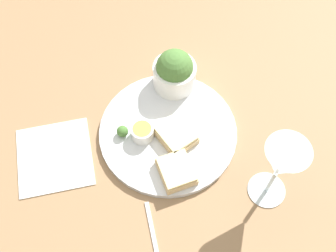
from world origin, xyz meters
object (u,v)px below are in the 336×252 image
object	(u,v)px
sauce_ramekin	(142,132)
napkin	(54,156)
cheese_toast_far	(176,171)
salad_bowl	(175,71)
fork	(156,248)
cheese_toast_near	(176,135)
wine_glass	(281,165)

from	to	relation	value
sauce_ramekin	napkin	world-z (taller)	sauce_ramekin
sauce_ramekin	cheese_toast_far	xyz separation A→B (m)	(0.11, 0.03, -0.00)
salad_bowl	cheese_toast_far	size ratio (longest dim) A/B	1.24
fork	sauce_ramekin	bearing A→B (deg)	163.53
salad_bowl	napkin	world-z (taller)	salad_bowl
sauce_ramekin	cheese_toast_near	bearing A→B (deg)	61.86
salad_bowl	fork	world-z (taller)	salad_bowl
salad_bowl	wine_glass	xyz separation A→B (m)	(0.31, 0.06, 0.07)
cheese_toast_far	wine_glass	size ratio (longest dim) A/B	0.44
cheese_toast_far	napkin	distance (m)	0.26
salad_bowl	fork	bearing A→B (deg)	-29.77
sauce_ramekin	wine_glass	xyz separation A→B (m)	(0.21, 0.18, 0.10)
sauce_ramekin	wine_glass	bearing A→B (deg)	41.03
salad_bowl	sauce_ramekin	bearing A→B (deg)	-50.66
cheese_toast_far	napkin	size ratio (longest dim) A/B	0.43
cheese_toast_near	wine_glass	xyz separation A→B (m)	(0.18, 0.12, 0.10)
sauce_ramekin	cheese_toast_far	distance (m)	0.11
fork	wine_glass	bearing A→B (deg)	93.71
sauce_ramekin	fork	distance (m)	0.24
cheese_toast_near	napkin	xyz separation A→B (m)	(-0.07, -0.25, -0.02)
cheese_toast_near	napkin	size ratio (longest dim) A/B	0.49
fork	cheese_toast_near	bearing A→B (deg)	146.41
sauce_ramekin	fork	size ratio (longest dim) A/B	0.26
wine_glass	sauce_ramekin	bearing A→B (deg)	-138.97
sauce_ramekin	napkin	bearing A→B (deg)	-100.76
cheese_toast_far	wine_glass	world-z (taller)	wine_glass
wine_glass	napkin	distance (m)	0.46
salad_bowl	napkin	bearing A→B (deg)	-78.67
sauce_ramekin	napkin	xyz separation A→B (m)	(-0.04, -0.19, -0.03)
wine_glass	fork	size ratio (longest dim) A/B	1.00
napkin	cheese_toast_near	bearing A→B (deg)	74.60
wine_glass	napkin	size ratio (longest dim) A/B	0.98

